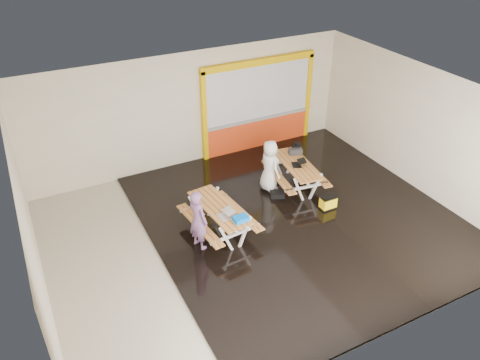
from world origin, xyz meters
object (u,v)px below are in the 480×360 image
picnic_table_left (219,213)px  person_left (198,220)px  laptop_left (225,215)px  dark_case (277,194)px  picnic_table_right (296,169)px  blue_pouch (241,219)px  laptop_right (298,163)px  backpack (297,150)px  toolbox (295,151)px  person_right (270,166)px  fluke_bag (328,203)px

picnic_table_left → person_left: size_ratio=1.38×
laptop_left → dark_case: 2.50m
dark_case → picnic_table_left: bearing=-161.7°
picnic_table_right → laptop_left: laptop_left is taller
picnic_table_left → blue_pouch: bearing=-72.7°
picnic_table_right → laptop_right: size_ratio=4.47×
blue_pouch → backpack: bearing=38.0°
blue_pouch → backpack: 4.01m
laptop_right → toolbox: size_ratio=1.10×
picnic_table_right → laptop_right: 0.25m
picnic_table_left → toolbox: bearing=24.8°
picnic_table_right → laptop_right: laptop_right is taller
laptop_right → backpack: backpack is taller
toolbox → picnic_table_left: bearing=-155.2°
toolbox → picnic_table_right: bearing=-119.8°
toolbox → person_left: bearing=-155.4°
person_right → blue_pouch: person_right is taller
laptop_right → toolbox: bearing=64.5°
dark_case → person_left: bearing=-160.3°
picnic_table_left → picnic_table_right: bearing=18.3°
picnic_table_right → backpack: (0.55, 0.81, 0.11)m
person_left → dark_case: size_ratio=3.97×
laptop_right → toolbox: (0.28, 0.59, 0.04)m
picnic_table_left → person_left: bearing=-156.2°
blue_pouch → fluke_bag: (2.78, 0.31, -0.62)m
dark_case → backpack: bearing=39.3°
person_right → picnic_table_right: bearing=-109.7°
backpack → fluke_bag: 2.24m
toolbox → dark_case: size_ratio=1.10×
picnic_table_right → toolbox: toolbox is taller
laptop_left → blue_pouch: size_ratio=1.13×
person_right → backpack: person_right is taller
backpack → fluke_bag: bearing=-99.9°
backpack → laptop_left: bearing=-147.5°
person_left → person_right: bearing=-79.4°
toolbox → laptop_left: bearing=-149.4°
blue_pouch → person_right: bearing=45.0°
fluke_bag → dark_case: bearing=129.5°
person_left → dark_case: 3.02m
laptop_right → toolbox: 0.65m
laptop_left → laptop_right: bearing=24.0°
backpack → dark_case: bearing=-140.7°
person_right → picnic_table_left: bearing=113.5°
blue_pouch → dark_case: 2.46m
picnic_table_right → person_right: 0.80m
picnic_table_left → laptop_right: bearing=16.7°
person_left → blue_pouch: bearing=-132.6°
picnic_table_left → toolbox: size_ratio=4.96×
laptop_left → dark_case: (2.12, 1.12, -0.72)m
blue_pouch → toolbox: 3.61m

